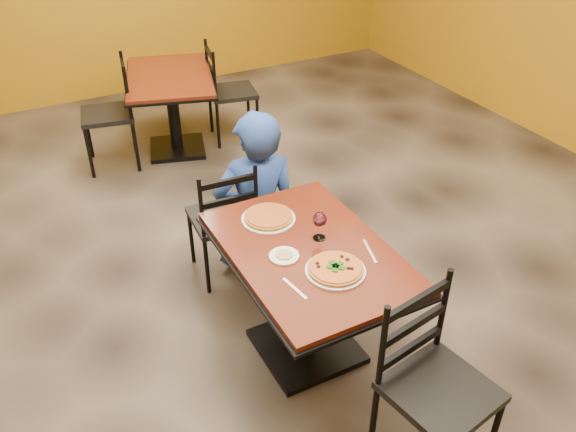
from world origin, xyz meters
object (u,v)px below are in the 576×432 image
table_main (308,277)px  plate_far (268,219)px  wine_glass (320,225)px  pizza_main (336,268)px  chair_main_far (222,218)px  pizza_far (268,216)px  chair_second_right (232,92)px  side_plate (284,256)px  chair_main_near (440,392)px  plate_main (335,271)px  table_second (172,96)px  chair_second_left (107,115)px  diner (256,193)px

table_main → plate_far: 0.41m
plate_far → wine_glass: (0.17, -0.29, 0.08)m
pizza_main → table_main: bearing=96.4°
chair_main_far → pizza_far: (0.07, -0.57, 0.33)m
pizza_far → wine_glass: (0.17, -0.29, 0.07)m
chair_second_right → pizza_main: bearing=177.6°
pizza_far → side_plate: size_ratio=1.75×
pizza_main → chair_second_right: bearing=76.5°
chair_main_far → chair_second_right: 2.11m
chair_main_near → pizza_main: (-0.15, 0.70, 0.28)m
wine_glass → chair_second_right: bearing=76.6°
plate_main → pizza_main: 0.02m
table_second → plate_far: (-0.23, -2.48, 0.20)m
pizza_main → side_plate: pizza_main is taller
chair_main_near → side_plate: size_ratio=6.12×
chair_main_far → pizza_main: 1.21m
chair_main_far → chair_second_right: chair_second_right is taller
pizza_main → plate_far: (-0.09, 0.58, -0.02)m
chair_second_left → chair_main_far: bearing=20.0°
chair_main_far → side_plate: size_ratio=5.52×
table_main → chair_main_far: (-0.14, 0.92, -0.11)m
table_main → wine_glass: size_ratio=6.83×
side_plate → plate_far: bearing=76.9°
chair_main_far → plate_far: size_ratio=2.85×
pizza_main → side_plate: (-0.17, 0.23, -0.02)m
chair_main_near → chair_second_right: 3.80m
pizza_main → plate_far: 0.59m
table_second → chair_main_near: size_ratio=1.34×
table_main → chair_second_left: bearing=98.8°
table_main → diner: diner is taller
chair_main_far → pizza_main: chair_main_far is taller
plate_far → plate_main: bearing=-80.9°
chair_second_left → plate_far: size_ratio=3.15×
diner → side_plate: (-0.25, -0.89, 0.17)m
table_second → chair_main_far: 1.94m
chair_second_left → pizza_far: chair_second_left is taller
side_plate → chair_second_right: bearing=72.2°
table_main → plate_main: 0.30m
table_second → diner: size_ratio=1.11×
chair_second_right → diner: bearing=172.4°
diner → pizza_far: size_ratio=4.20×
chair_second_right → side_plate: chair_second_right is taller
chair_main_near → table_main: bearing=90.8°
chair_second_left → pizza_far: bearing=19.6°
chair_main_far → pizza_main: bearing=101.7°
plate_far → chair_main_near: bearing=-79.4°
chair_second_left → chair_second_right: bearing=101.1°
diner → plate_main: diner is taller
chair_second_left → wine_glass: (0.53, -2.77, 0.35)m
chair_main_near → chair_main_far: (-0.31, 1.85, -0.05)m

